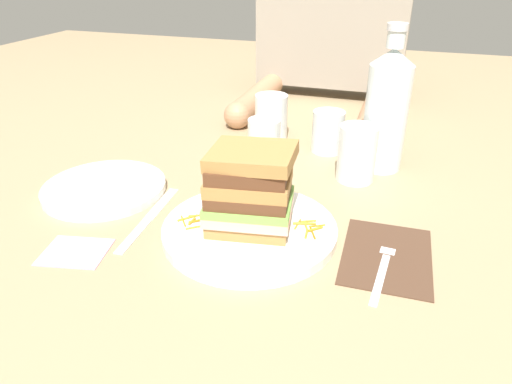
# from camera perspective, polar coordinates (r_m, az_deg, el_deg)

# --- Properties ---
(ground_plane) EXTENTS (3.00, 3.00, 0.00)m
(ground_plane) POSITION_cam_1_polar(r_m,az_deg,el_deg) (0.70, -1.02, -4.36)
(ground_plane) COLOR #9E8460
(main_plate) EXTENTS (0.26, 0.26, 0.02)m
(main_plate) POSITION_cam_1_polar(r_m,az_deg,el_deg) (0.68, -0.79, -4.67)
(main_plate) COLOR white
(main_plate) RESTS_ON ground_plane
(sandwich) EXTENTS (0.13, 0.12, 0.12)m
(sandwich) POSITION_cam_1_polar(r_m,az_deg,el_deg) (0.65, -0.77, 0.27)
(sandwich) COLOR #A87A42
(sandwich) RESTS_ON main_plate
(carrot_shred_0) EXTENTS (0.03, 0.02, 0.00)m
(carrot_shred_0) POSITION_cam_1_polar(r_m,az_deg,el_deg) (0.68, -7.28, -4.28)
(carrot_shred_0) COLOR orange
(carrot_shred_0) RESTS_ON main_plate
(carrot_shred_1) EXTENTS (0.02, 0.03, 0.00)m
(carrot_shred_1) POSITION_cam_1_polar(r_m,az_deg,el_deg) (0.68, -6.00, -3.80)
(carrot_shred_1) COLOR orange
(carrot_shred_1) RESTS_ON main_plate
(carrot_shred_2) EXTENTS (0.02, 0.03, 0.00)m
(carrot_shred_2) POSITION_cam_1_polar(r_m,az_deg,el_deg) (0.69, -8.95, -3.57)
(carrot_shred_2) COLOR orange
(carrot_shred_2) RESTS_ON main_plate
(carrot_shred_3) EXTENTS (0.00, 0.02, 0.00)m
(carrot_shred_3) POSITION_cam_1_polar(r_m,az_deg,el_deg) (0.69, -7.90, -3.58)
(carrot_shred_3) COLOR orange
(carrot_shred_3) RESTS_ON main_plate
(carrot_shred_4) EXTENTS (0.02, 0.01, 0.00)m
(carrot_shred_4) POSITION_cam_1_polar(r_m,az_deg,el_deg) (0.70, -7.49, -2.90)
(carrot_shred_4) COLOR orange
(carrot_shred_4) RESTS_ON main_plate
(carrot_shred_5) EXTENTS (0.02, 0.03, 0.00)m
(carrot_shred_5) POSITION_cam_1_polar(r_m,az_deg,el_deg) (0.70, -8.42, -3.18)
(carrot_shred_5) COLOR orange
(carrot_shred_5) RESTS_ON main_plate
(carrot_shred_6) EXTENTS (0.02, 0.02, 0.00)m
(carrot_shred_6) POSITION_cam_1_polar(r_m,az_deg,el_deg) (0.69, -7.35, -3.55)
(carrot_shred_6) COLOR orange
(carrot_shred_6) RESTS_ON main_plate
(carrot_shred_7) EXTENTS (0.02, 0.02, 0.00)m
(carrot_shred_7) POSITION_cam_1_polar(r_m,az_deg,el_deg) (0.67, 7.28, -4.70)
(carrot_shred_7) COLOR orange
(carrot_shred_7) RESTS_ON main_plate
(carrot_shred_8) EXTENTS (0.01, 0.02, 0.00)m
(carrot_shred_8) POSITION_cam_1_polar(r_m,az_deg,el_deg) (0.68, 6.33, -4.24)
(carrot_shred_8) COLOR orange
(carrot_shred_8) RESTS_ON main_plate
(carrot_shred_9) EXTENTS (0.03, 0.01, 0.00)m
(carrot_shred_9) POSITION_cam_1_polar(r_m,az_deg,el_deg) (0.68, 5.99, -3.89)
(carrot_shred_9) COLOR orange
(carrot_shred_9) RESTS_ON main_plate
(carrot_shred_10) EXTENTS (0.00, 0.03, 0.00)m
(carrot_shred_10) POSITION_cam_1_polar(r_m,az_deg,el_deg) (0.68, 5.16, -3.97)
(carrot_shred_10) COLOR orange
(carrot_shred_10) RESTS_ON main_plate
(carrot_shred_11) EXTENTS (0.01, 0.02, 0.00)m
(carrot_shred_11) POSITION_cam_1_polar(r_m,az_deg,el_deg) (0.66, 6.24, -5.17)
(carrot_shred_11) COLOR orange
(carrot_shred_11) RESTS_ON main_plate
(carrot_shred_12) EXTENTS (0.02, 0.01, 0.00)m
(carrot_shred_12) POSITION_cam_1_polar(r_m,az_deg,el_deg) (0.68, 7.58, -4.15)
(carrot_shred_12) COLOR orange
(carrot_shred_12) RESTS_ON main_plate
(carrot_shred_13) EXTENTS (0.02, 0.03, 0.00)m
(carrot_shred_13) POSITION_cam_1_polar(r_m,az_deg,el_deg) (0.66, 7.00, -5.01)
(carrot_shred_13) COLOR orange
(carrot_shred_13) RESTS_ON main_plate
(carrot_shred_14) EXTENTS (0.02, 0.01, 0.00)m
(carrot_shred_14) POSITION_cam_1_polar(r_m,az_deg,el_deg) (0.69, 6.48, -3.59)
(carrot_shred_14) COLOR orange
(carrot_shred_14) RESTS_ON main_plate
(napkin_dark) EXTENTS (0.12, 0.17, 0.00)m
(napkin_dark) POSITION_cam_1_polar(r_m,az_deg,el_deg) (0.66, 15.82, -7.49)
(napkin_dark) COLOR #4C3323
(napkin_dark) RESTS_ON ground_plane
(fork) EXTENTS (0.03, 0.17, 0.00)m
(fork) POSITION_cam_1_polar(r_m,az_deg,el_deg) (0.64, 15.56, -8.35)
(fork) COLOR silver
(fork) RESTS_ON napkin_dark
(knife) EXTENTS (0.03, 0.20, 0.00)m
(knife) POSITION_cam_1_polar(r_m,az_deg,el_deg) (0.74, -13.24, -3.31)
(knife) COLOR silver
(knife) RESTS_ON ground_plane
(juice_glass) EXTENTS (0.07, 0.07, 0.10)m
(juice_glass) POSITION_cam_1_polar(r_m,az_deg,el_deg) (0.85, 12.31, 4.31)
(juice_glass) COLOR white
(juice_glass) RESTS_ON ground_plane
(water_bottle) EXTENTS (0.08, 0.08, 0.26)m
(water_bottle) POSITION_cam_1_polar(r_m,az_deg,el_deg) (0.89, 15.80, 9.84)
(water_bottle) COLOR silver
(water_bottle) RESTS_ON ground_plane
(empty_tumbler_0) EXTENTS (0.07, 0.07, 0.10)m
(empty_tumbler_0) POSITION_cam_1_polar(r_m,az_deg,el_deg) (1.01, 1.88, 9.14)
(empty_tumbler_0) COLOR silver
(empty_tumbler_0) RESTS_ON ground_plane
(empty_tumbler_1) EXTENTS (0.07, 0.07, 0.08)m
(empty_tumbler_1) POSITION_cam_1_polar(r_m,az_deg,el_deg) (0.96, 8.86, 7.37)
(empty_tumbler_1) COLOR silver
(empty_tumbler_1) RESTS_ON ground_plane
(empty_tumbler_2) EXTENTS (0.06, 0.06, 0.10)m
(empty_tumbler_2) POSITION_cam_1_polar(r_m,az_deg,el_deg) (0.87, 1.00, 5.94)
(empty_tumbler_2) COLOR silver
(empty_tumbler_2) RESTS_ON ground_plane
(side_plate) EXTENTS (0.21, 0.21, 0.01)m
(side_plate) POSITION_cam_1_polar(r_m,az_deg,el_deg) (0.84, -18.17, 0.46)
(side_plate) COLOR white
(side_plate) RESTS_ON ground_plane
(napkin_pink) EXTENTS (0.10, 0.09, 0.00)m
(napkin_pink) POSITION_cam_1_polar(r_m,az_deg,el_deg) (0.69, -21.39, -6.85)
(napkin_pink) COLOR pink
(napkin_pink) RESTS_ON ground_plane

